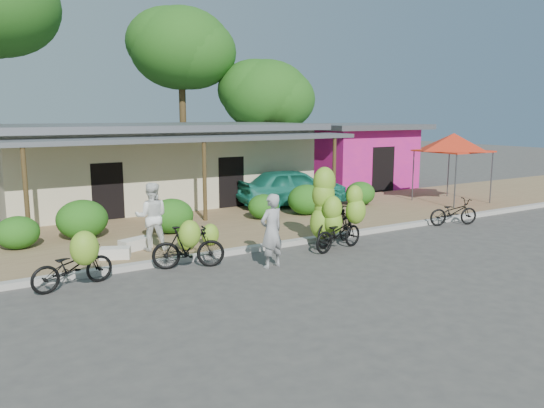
# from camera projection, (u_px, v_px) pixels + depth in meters

# --- Properties ---
(ground) EXTENTS (100.00, 100.00, 0.00)m
(ground) POSITION_uv_depth(u_px,v_px,m) (307.00, 266.00, 13.24)
(ground) COLOR #423F3D
(ground) RESTS_ON ground
(sidewalk) EXTENTS (60.00, 6.00, 0.12)m
(sidewalk) POSITION_uv_depth(u_px,v_px,m) (219.00, 228.00, 17.43)
(sidewalk) COLOR #93774F
(sidewalk) RESTS_ON ground
(curb) EXTENTS (60.00, 0.25, 0.15)m
(curb) POSITION_uv_depth(u_px,v_px,m) (266.00, 246.00, 14.91)
(curb) COLOR #A8A399
(curb) RESTS_ON ground
(shop_main) EXTENTS (13.00, 8.50, 3.35)m
(shop_main) POSITION_uv_depth(u_px,v_px,m) (156.00, 163.00, 22.13)
(shop_main) COLOR beige
(shop_main) RESTS_ON ground
(shop_pink) EXTENTS (6.00, 6.00, 3.25)m
(shop_pink) POSITION_uv_depth(u_px,v_px,m) (350.00, 154.00, 27.61)
(shop_pink) COLOR #DD227F
(shop_pink) RESTS_ON ground
(tree_center_right) EXTENTS (5.43, 5.33, 9.27)m
(tree_center_right) POSITION_uv_depth(u_px,v_px,m) (177.00, 46.00, 27.69)
(tree_center_right) COLOR #4D3B1E
(tree_center_right) RESTS_ON ground
(tree_near_right) EXTENTS (4.92, 4.78, 6.65)m
(tree_near_right) POSITION_uv_depth(u_px,v_px,m) (262.00, 94.00, 28.47)
(tree_near_right) COLOR #4D3B1E
(tree_near_right) RESTS_ON ground
(hedge_0) EXTENTS (1.16, 1.04, 0.90)m
(hedge_0) POSITION_uv_depth(u_px,v_px,m) (17.00, 233.00, 14.41)
(hedge_0) COLOR #1C5814
(hedge_0) RESTS_ON sidewalk
(hedge_1) EXTENTS (1.48, 1.34, 1.16)m
(hedge_1) POSITION_uv_depth(u_px,v_px,m) (82.00, 219.00, 15.57)
(hedge_1) COLOR #1C5814
(hedge_1) RESTS_ON sidewalk
(hedge_2) EXTENTS (1.37, 1.24, 1.07)m
(hedge_2) POSITION_uv_depth(u_px,v_px,m) (171.00, 216.00, 16.32)
(hedge_2) COLOR #1C5814
(hedge_2) RESTS_ON sidewalk
(hedge_3) EXTENTS (1.11, 1.00, 0.87)m
(hedge_3) POSITION_uv_depth(u_px,v_px,m) (264.00, 207.00, 18.55)
(hedge_3) COLOR #1C5814
(hedge_3) RESTS_ON sidewalk
(hedge_4) EXTENTS (1.41, 1.27, 1.10)m
(hedge_4) POSITION_uv_depth(u_px,v_px,m) (306.00, 200.00, 19.34)
(hedge_4) COLOR #1C5814
(hedge_4) RESTS_ON sidewalk
(hedge_5) EXTENTS (1.22, 1.10, 0.95)m
(hedge_5) POSITION_uv_depth(u_px,v_px,m) (360.00, 193.00, 21.35)
(hedge_5) COLOR #1C5814
(hedge_5) RESTS_ON sidewalk
(red_canopy) EXTENTS (3.50, 3.50, 2.86)m
(red_canopy) POSITION_uv_depth(u_px,v_px,m) (454.00, 142.00, 21.82)
(red_canopy) COLOR #59595E
(red_canopy) RESTS_ON sidewalk
(bike_far_left) EXTENTS (1.92, 1.40, 1.38)m
(bike_far_left) POSITION_uv_depth(u_px,v_px,m) (74.00, 264.00, 11.44)
(bike_far_left) COLOR black
(bike_far_left) RESTS_ON ground
(bike_left) EXTENTS (1.84, 1.36, 1.34)m
(bike_left) POSITION_uv_depth(u_px,v_px,m) (189.00, 245.00, 12.89)
(bike_left) COLOR black
(bike_left) RESTS_ON ground
(bike_center) EXTENTS (1.93, 1.35, 2.29)m
(bike_center) POSITION_uv_depth(u_px,v_px,m) (331.00, 217.00, 14.89)
(bike_center) COLOR black
(bike_center) RESTS_ON ground
(bike_right) EXTENTS (2.01, 1.46, 1.80)m
(bike_right) POSITION_uv_depth(u_px,v_px,m) (340.00, 221.00, 15.23)
(bike_right) COLOR black
(bike_right) RESTS_ON ground
(bike_far_right) EXTENTS (1.85, 1.13, 0.92)m
(bike_far_right) POSITION_uv_depth(u_px,v_px,m) (453.00, 212.00, 18.05)
(bike_far_right) COLOR black
(bike_far_right) RESTS_ON ground
(loose_banana_a) EXTENTS (0.54, 0.46, 0.67)m
(loose_banana_a) POSITION_uv_depth(u_px,v_px,m) (187.00, 238.00, 14.31)
(loose_banana_a) COLOR #8BB22C
(loose_banana_a) RESTS_ON sidewalk
(loose_banana_b) EXTENTS (0.49, 0.42, 0.62)m
(loose_banana_b) POSITION_uv_depth(u_px,v_px,m) (210.00, 235.00, 14.81)
(loose_banana_b) COLOR #8BB22C
(loose_banana_b) RESTS_ON sidewalk
(loose_banana_c) EXTENTS (0.47, 0.40, 0.59)m
(loose_banana_c) POSITION_uv_depth(u_px,v_px,m) (320.00, 221.00, 16.73)
(loose_banana_c) COLOR #8BB22C
(loose_banana_c) RESTS_ON sidewalk
(sack_near) EXTENTS (0.93, 0.65, 0.30)m
(sack_near) POSITION_uv_depth(u_px,v_px,m) (135.00, 244.00, 14.39)
(sack_near) COLOR silver
(sack_near) RESTS_ON sidewalk
(sack_far) EXTENTS (0.84, 0.65, 0.28)m
(sack_far) POSITION_uv_depth(u_px,v_px,m) (115.00, 253.00, 13.50)
(sack_far) COLOR silver
(sack_far) RESTS_ON sidewalk
(vendor) EXTENTS (0.75, 0.57, 1.85)m
(vendor) POSITION_uv_depth(u_px,v_px,m) (271.00, 231.00, 13.00)
(vendor) COLOR #989898
(vendor) RESTS_ON ground
(bystander) EXTENTS (1.08, 0.97, 1.84)m
(bystander) POSITION_uv_depth(u_px,v_px,m) (152.00, 217.00, 14.21)
(bystander) COLOR white
(bystander) RESTS_ON sidewalk
(teal_van) EXTENTS (4.65, 2.44, 1.51)m
(teal_van) POSITION_uv_depth(u_px,v_px,m) (293.00, 187.00, 21.17)
(teal_van) COLOR #1A7560
(teal_van) RESTS_ON sidewalk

